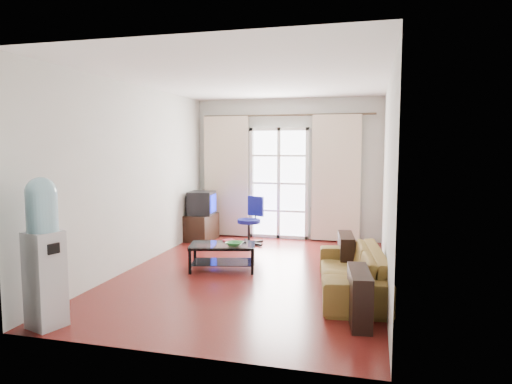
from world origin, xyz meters
The scene contains 20 objects.
floor centered at (0.00, 0.00, 0.00)m, with size 5.20×5.20×0.00m, color maroon.
ceiling centered at (0.00, 0.00, 2.70)m, with size 5.20×5.20×0.00m, color white.
wall_back centered at (0.00, 2.60, 1.35)m, with size 3.60×0.02×2.70m, color beige.
wall_front centered at (0.00, -2.60, 1.35)m, with size 3.60×0.02×2.70m, color beige.
wall_left centered at (-1.80, 0.00, 1.35)m, with size 0.02×5.20×2.70m, color beige.
wall_right centered at (1.80, 0.00, 1.35)m, with size 0.02×5.20×2.70m, color beige.
french_door centered at (-0.15, 2.54, 1.07)m, with size 1.16×0.06×2.15m.
curtain_rod centered at (0.00, 2.50, 2.38)m, with size 0.04×0.04×3.30m, color #4C3F2D.
curtain_left centered at (-1.20, 2.48, 1.20)m, with size 0.90×0.07×2.35m, color beige.
curtain_right centered at (0.95, 2.48, 1.20)m, with size 0.90×0.07×2.35m, color beige.
radiator centered at (0.80, 2.50, 0.33)m, with size 0.64×0.12×0.64m, color gray.
sofa centered at (1.39, -0.50, 0.27)m, with size 0.97×1.96×0.55m, color brown.
coffee_table centered at (-0.47, 0.08, 0.25)m, with size 1.04×0.74×0.38m.
bowl centered at (-0.27, 0.01, 0.41)m, with size 0.30×0.30×0.06m, color green.
book centered at (-0.48, 0.22, 0.39)m, with size 0.27×0.28×0.02m, color #992C12.
remote centered at (-0.25, 0.23, 0.39)m, with size 0.17×0.05×0.02m, color black.
tv_stand centered at (-1.55, 2.00, 0.25)m, with size 0.45×0.68×0.50m, color black.
crt_tv centered at (-1.55, 1.97, 0.72)m, with size 0.53×0.52×0.44m.
task_chair centered at (-0.54, 1.86, 0.26)m, with size 0.79×0.79×0.87m.
water_cooler centered at (-1.50, -2.35, 0.79)m, with size 0.38×0.38×1.50m.
Camera 1 is at (1.63, -6.09, 1.81)m, focal length 32.00 mm.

